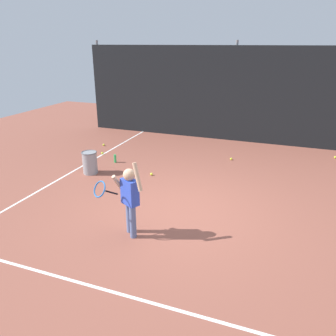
# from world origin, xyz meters

# --- Properties ---
(ground_plane) EXTENTS (20.00, 20.00, 0.00)m
(ground_plane) POSITION_xyz_m (0.00, 0.00, 0.00)
(ground_plane) COLOR brown
(court_line_baseline) EXTENTS (9.00, 0.05, 0.00)m
(court_line_baseline) POSITION_xyz_m (0.00, -2.43, 0.00)
(court_line_baseline) COLOR white
(court_line_baseline) RESTS_ON ground
(court_line_sideline) EXTENTS (0.05, 9.00, 0.00)m
(court_line_sideline) POSITION_xyz_m (-3.22, 1.00, 0.00)
(court_line_sideline) COLOR white
(court_line_sideline) RESTS_ON ground
(back_fence_windscreen) EXTENTS (10.27, 0.08, 3.01)m
(back_fence_windscreen) POSITION_xyz_m (0.00, 5.41, 1.51)
(back_fence_windscreen) COLOR black
(back_fence_windscreen) RESTS_ON ground
(fence_post_0) EXTENTS (0.09, 0.09, 3.16)m
(fence_post_0) POSITION_xyz_m (-4.99, 5.47, 1.58)
(fence_post_0) COLOR slate
(fence_post_0) RESTS_ON ground
(fence_post_1) EXTENTS (0.09, 0.09, 3.16)m
(fence_post_1) POSITION_xyz_m (0.00, 5.47, 1.58)
(fence_post_1) COLOR slate
(fence_post_1) RESTS_ON ground
(tennis_player) EXTENTS (0.87, 0.55, 1.35)m
(tennis_player) POSITION_xyz_m (-0.51, -1.07, 0.73)
(tennis_player) COLOR slate
(tennis_player) RESTS_ON ground
(ball_hopper) EXTENTS (0.38, 0.38, 0.56)m
(ball_hopper) POSITION_xyz_m (-2.73, 1.13, 0.29)
(ball_hopper) COLOR gray
(ball_hopper) RESTS_ON ground
(water_bottle) EXTENTS (0.07, 0.07, 0.22)m
(water_bottle) POSITION_xyz_m (-2.54, 2.06, 0.11)
(water_bottle) COLOR green
(water_bottle) RESTS_ON ground
(tennis_ball_1) EXTENTS (0.07, 0.07, 0.07)m
(tennis_ball_1) POSITION_xyz_m (0.41, 3.37, 0.03)
(tennis_ball_1) COLOR #CCE033
(tennis_ball_1) RESTS_ON ground
(tennis_ball_3) EXTENTS (0.07, 0.07, 0.07)m
(tennis_ball_3) POSITION_xyz_m (3.16, 4.55, 0.03)
(tennis_ball_3) COLOR #CCE033
(tennis_ball_3) RESTS_ON ground
(tennis_ball_4) EXTENTS (0.07, 0.07, 0.07)m
(tennis_ball_4) POSITION_xyz_m (-3.65, 3.31, 0.03)
(tennis_ball_4) COLOR #CCE033
(tennis_ball_4) RESTS_ON ground
(tennis_ball_5) EXTENTS (0.07, 0.07, 0.07)m
(tennis_ball_5) POSITION_xyz_m (-3.25, 2.55, 0.03)
(tennis_ball_5) COLOR #CCE033
(tennis_ball_5) RESTS_ON ground
(tennis_ball_6) EXTENTS (0.07, 0.07, 0.07)m
(tennis_ball_6) POSITION_xyz_m (-1.23, 1.53, 0.03)
(tennis_ball_6) COLOR #CCE033
(tennis_ball_6) RESTS_ON ground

